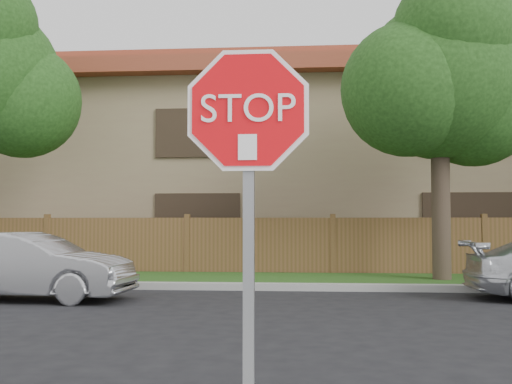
{
  "coord_description": "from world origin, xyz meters",
  "views": [
    {
      "loc": [
        -0.8,
        -4.96,
        1.5
      ],
      "look_at": [
        -1.12,
        -0.9,
        1.7
      ],
      "focal_mm": 42.0,
      "sensor_mm": 36.0,
      "label": 1
    }
  ],
  "objects": [
    {
      "name": "fence",
      "position": [
        0.0,
        11.4,
        0.8
      ],
      "size": [
        70.0,
        0.12,
        1.6
      ],
      "primitive_type": "cube",
      "color": "brown",
      "rests_on": "ground"
    },
    {
      "name": "far_curb",
      "position": [
        0.0,
        8.15,
        0.07
      ],
      "size": [
        70.0,
        0.3,
        0.15
      ],
      "primitive_type": "cube",
      "color": "gray",
      "rests_on": "ground"
    },
    {
      "name": "sedan_left",
      "position": [
        -6.01,
        6.1,
        0.64
      ],
      "size": [
        3.97,
        1.54,
        1.29
      ],
      "primitive_type": "imported",
      "rotation": [
        0.0,
        0.0,
        1.52
      ],
      "color": "#A1A2A6",
      "rests_on": "ground"
    },
    {
      "name": "tree_mid",
      "position": [
        2.52,
        9.57,
        4.87
      ],
      "size": [
        4.8,
        3.9,
        7.35
      ],
      "color": "#382B21",
      "rests_on": "ground"
    },
    {
      "name": "apartment_building",
      "position": [
        0.0,
        17.0,
        3.53
      ],
      "size": [
        35.2,
        9.2,
        7.2
      ],
      "color": "#957C5C",
      "rests_on": "ground"
    },
    {
      "name": "stop_sign",
      "position": [
        -1.12,
        -1.48,
        1.83
      ],
      "size": [
        1.01,
        0.13,
        2.55
      ],
      "color": "gray",
      "rests_on": "sidewalk_near"
    },
    {
      "name": "grass_strip",
      "position": [
        0.0,
        9.8,
        0.06
      ],
      "size": [
        70.0,
        3.0,
        0.12
      ],
      "primitive_type": "cube",
      "color": "#1E4714",
      "rests_on": "ground"
    }
  ]
}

